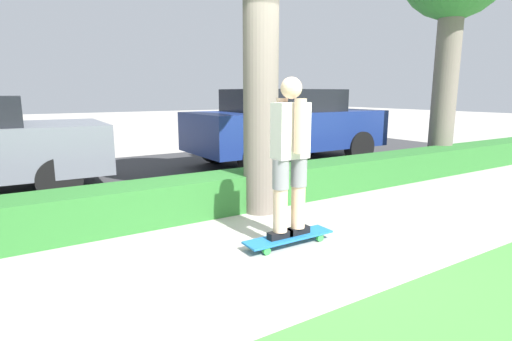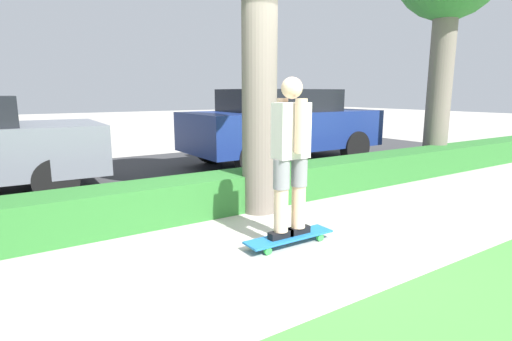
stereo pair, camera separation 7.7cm
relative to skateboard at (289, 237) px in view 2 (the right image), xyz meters
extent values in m
plane|color=#ADA89E|center=(-0.20, -0.17, -0.08)|extent=(60.00, 60.00, 0.00)
cube|color=#38383A|center=(-0.20, 4.03, -0.07)|extent=(17.65, 5.00, 0.01)
cube|color=#2D702D|center=(-0.20, 1.43, 0.16)|extent=(17.65, 0.60, 0.47)
cube|color=#1E6BAD|center=(0.00, 0.00, 0.01)|extent=(0.96, 0.24, 0.02)
cylinder|color=green|center=(0.33, -0.09, -0.04)|extent=(0.07, 0.04, 0.07)
cylinder|color=green|center=(0.33, 0.09, -0.04)|extent=(0.07, 0.04, 0.07)
cylinder|color=green|center=(-0.33, -0.09, -0.04)|extent=(0.07, 0.04, 0.07)
cylinder|color=green|center=(-0.33, 0.09, -0.04)|extent=(0.07, 0.04, 0.07)
cube|color=black|center=(-0.11, 0.00, 0.05)|extent=(0.26, 0.09, 0.07)
cylinder|color=beige|center=(-0.11, 0.00, 0.45)|extent=(0.14, 0.14, 0.72)
cylinder|color=gray|center=(-0.11, 0.00, 0.66)|extent=(0.16, 0.16, 0.29)
cube|color=black|center=(0.11, 0.00, 0.05)|extent=(0.26, 0.09, 0.07)
cylinder|color=beige|center=(0.11, 0.00, 0.45)|extent=(0.14, 0.14, 0.72)
cylinder|color=gray|center=(0.11, 0.00, 0.66)|extent=(0.16, 0.16, 0.29)
cube|color=silver|center=(0.00, 0.00, 1.07)|extent=(0.34, 0.19, 0.53)
cylinder|color=beige|center=(0.00, -0.14, 1.12)|extent=(0.11, 0.11, 0.50)
cylinder|color=beige|center=(0.00, 0.14, 1.12)|extent=(0.11, 0.11, 0.50)
sphere|color=beige|center=(0.00, 0.00, 1.47)|extent=(0.20, 0.20, 0.20)
cylinder|color=#70665B|center=(0.39, 1.14, 1.63)|extent=(0.43, 0.43, 3.41)
cylinder|color=#70665B|center=(5.13, 1.78, 1.58)|extent=(0.46, 0.46, 3.32)
cylinder|color=black|center=(-1.73, 3.08, 0.23)|extent=(0.62, 0.22, 0.62)
cylinder|color=black|center=(-1.73, 4.77, 0.23)|extent=(0.62, 0.22, 0.62)
cube|color=navy|center=(2.81, 3.83, 0.66)|extent=(4.25, 1.86, 0.77)
cube|color=black|center=(2.69, 3.83, 1.27)|extent=(2.22, 1.62, 0.45)
cylinder|color=black|center=(4.12, 3.00, 0.27)|extent=(0.69, 0.22, 0.69)
cylinder|color=black|center=(4.12, 4.66, 0.27)|extent=(0.69, 0.22, 0.69)
cylinder|color=black|center=(1.50, 3.00, 0.27)|extent=(0.69, 0.22, 0.69)
cylinder|color=black|center=(1.50, 4.66, 0.27)|extent=(0.69, 0.22, 0.69)
camera|label=1|loc=(-2.29, -3.04, 1.42)|focal=28.00mm
camera|label=2|loc=(-2.36, -2.99, 1.42)|focal=28.00mm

